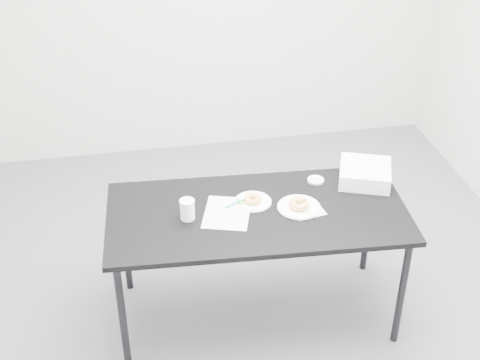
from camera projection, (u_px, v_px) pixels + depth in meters
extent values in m
plane|color=#505055|center=(243.00, 299.00, 4.17)|extent=(4.00, 4.00, 0.00)
cube|color=black|center=(257.00, 213.00, 3.68)|extent=(1.70, 0.88, 0.03)
cylinder|color=black|center=(123.00, 317.00, 3.53)|extent=(0.04, 0.04, 0.72)
cylinder|color=black|center=(125.00, 242.00, 4.07)|extent=(0.04, 0.04, 0.72)
cylinder|color=black|center=(402.00, 293.00, 3.69)|extent=(0.04, 0.04, 0.72)
cylinder|color=black|center=(368.00, 224.00, 4.23)|extent=(0.04, 0.04, 0.72)
cube|color=white|center=(227.00, 213.00, 3.65)|extent=(0.32, 0.37, 0.00)
cube|color=green|center=(240.00, 202.00, 3.74)|extent=(0.06, 0.06, 0.00)
cylinder|color=#0B806F|center=(236.00, 203.00, 3.72)|extent=(0.13, 0.07, 0.01)
cube|color=white|center=(307.00, 209.00, 3.68)|extent=(0.20, 0.20, 0.00)
cylinder|color=white|center=(299.00, 207.00, 3.69)|extent=(0.24, 0.24, 0.01)
torus|color=gold|center=(299.00, 204.00, 3.68)|extent=(0.12, 0.12, 0.04)
cylinder|color=white|center=(253.00, 202.00, 3.74)|extent=(0.21, 0.21, 0.01)
torus|color=gold|center=(253.00, 199.00, 3.73)|extent=(0.10, 0.10, 0.03)
cylinder|color=white|center=(187.00, 209.00, 3.58)|extent=(0.08, 0.08, 0.12)
cylinder|color=silver|center=(316.00, 180.00, 3.92)|extent=(0.10, 0.10, 0.01)
cube|color=white|center=(365.00, 173.00, 3.91)|extent=(0.38, 0.38, 0.10)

